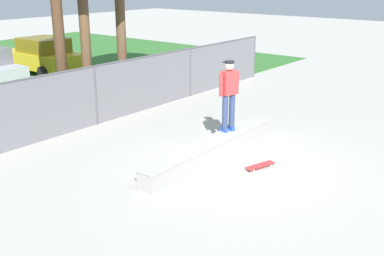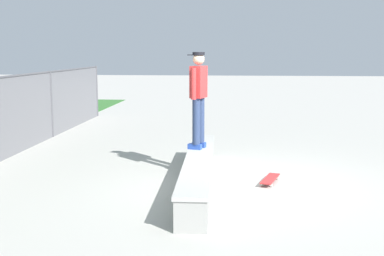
# 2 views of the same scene
# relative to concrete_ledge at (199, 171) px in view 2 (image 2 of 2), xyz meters

# --- Properties ---
(ground_plane) EXTENTS (80.00, 80.00, 0.00)m
(ground_plane) POSITION_rel_concrete_ledge_xyz_m (0.11, -0.78, -0.25)
(ground_plane) COLOR #ADAAA3
(concrete_ledge) EXTENTS (4.88, 0.62, 0.50)m
(concrete_ledge) POSITION_rel_concrete_ledge_xyz_m (0.00, 0.00, 0.00)
(concrete_ledge) COLOR #999993
(concrete_ledge) RESTS_ON ground
(skateboarder) EXTENTS (0.58, 0.37, 1.84)m
(skateboarder) POSITION_rel_concrete_ledge_xyz_m (0.85, 0.07, 1.28)
(skateboarder) COLOR #2647A5
(skateboarder) RESTS_ON concrete_ledge
(skateboard) EXTENTS (0.82, 0.42, 0.09)m
(skateboard) POSITION_rel_concrete_ledge_xyz_m (0.26, -1.27, -0.18)
(skateboard) COLOR red
(skateboard) RESTS_ON ground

